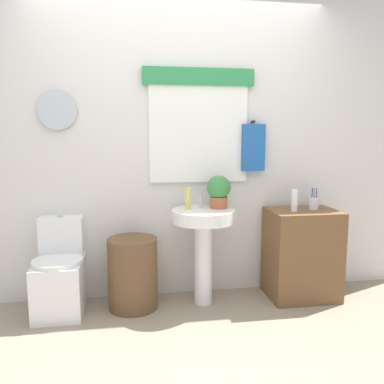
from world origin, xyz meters
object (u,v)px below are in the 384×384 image
at_px(pedestal_sink, 203,233).
at_px(toothbrush_cup, 314,203).
at_px(soap_bottle, 188,198).
at_px(laundry_hamper, 133,273).
at_px(wooden_cabinet, 302,254).
at_px(lotion_bottle, 295,200).
at_px(toilet, 60,275).
at_px(potted_plant, 219,190).

height_order(pedestal_sink, toothbrush_cup, toothbrush_cup).
bearing_deg(soap_bottle, laundry_hamper, -173.76).
distance_m(soap_bottle, toothbrush_cup, 1.09).
xyz_separation_m(wooden_cabinet, lotion_bottle, (-0.10, -0.04, 0.47)).
height_order(toilet, lotion_bottle, lotion_bottle).
bearing_deg(lotion_bottle, soap_bottle, 174.17).
bearing_deg(toothbrush_cup, soap_bottle, 178.40).
distance_m(wooden_cabinet, toothbrush_cup, 0.45).
bearing_deg(wooden_cabinet, potted_plant, 175.25).
bearing_deg(toothbrush_cup, potted_plant, 177.20).
height_order(soap_bottle, lotion_bottle, soap_bottle).
xyz_separation_m(soap_bottle, toothbrush_cup, (1.08, -0.03, -0.06)).
bearing_deg(wooden_cabinet, toothbrush_cup, 11.09).
bearing_deg(toothbrush_cup, lotion_bottle, -163.47).
height_order(toilet, wooden_cabinet, wooden_cabinet).
relative_size(pedestal_sink, wooden_cabinet, 1.04).
distance_m(pedestal_sink, wooden_cabinet, 0.89).
xyz_separation_m(soap_bottle, lotion_bottle, (0.88, -0.09, -0.02)).
height_order(toilet, potted_plant, potted_plant).
distance_m(toilet, soap_bottle, 1.18).
bearing_deg(toothbrush_cup, laundry_hamper, -179.27).
distance_m(toilet, laundry_hamper, 0.57).
height_order(wooden_cabinet, soap_bottle, soap_bottle).
xyz_separation_m(pedestal_sink, wooden_cabinet, (0.86, -0.00, -0.21)).
bearing_deg(toothbrush_cup, wooden_cabinet, -168.91).
bearing_deg(laundry_hamper, toothbrush_cup, 0.73).
bearing_deg(pedestal_sink, soap_bottle, 157.38).
xyz_separation_m(laundry_hamper, toothbrush_cup, (1.54, 0.02, 0.53)).
height_order(toilet, toothbrush_cup, toothbrush_cup).
xyz_separation_m(potted_plant, lotion_bottle, (0.62, -0.10, -0.08)).
xyz_separation_m(laundry_hamper, potted_plant, (0.72, 0.06, 0.65)).
xyz_separation_m(wooden_cabinet, soap_bottle, (-0.98, 0.05, 0.50)).
bearing_deg(toilet, toothbrush_cup, -0.29).
bearing_deg(potted_plant, toothbrush_cup, -2.80).
xyz_separation_m(laundry_hamper, soap_bottle, (0.46, 0.05, 0.59)).
bearing_deg(soap_bottle, toothbrush_cup, -1.60).
relative_size(soap_bottle, potted_plant, 0.66).
height_order(pedestal_sink, lotion_bottle, lotion_bottle).
bearing_deg(toilet, lotion_bottle, -2.12).
relative_size(toilet, laundry_hamper, 1.31).
distance_m(potted_plant, lotion_bottle, 0.63).
relative_size(pedestal_sink, soap_bottle, 4.42).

